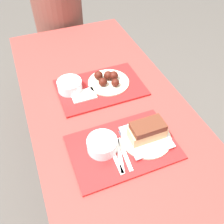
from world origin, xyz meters
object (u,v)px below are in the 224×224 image
object	(u,v)px
tray_near	(123,147)
bowl_coleslaw_far	(70,85)
bowl_coleslaw_near	(102,144)
wings_plate_far	(108,80)
brisket_sandwich_plate	(147,133)
person_seated_across	(58,14)
tray_far	(101,88)

from	to	relation	value
tray_near	bowl_coleslaw_far	distance (m)	0.46
bowl_coleslaw_near	wings_plate_far	bearing A→B (deg)	65.87
bowl_coleslaw_near	brisket_sandwich_plate	size ratio (longest dim) A/B	0.58
tray_near	wings_plate_far	bearing A→B (deg)	77.49
tray_near	bowl_coleslaw_near	size ratio (longest dim) A/B	3.56
wings_plate_far	tray_near	bearing A→B (deg)	-102.51
bowl_coleslaw_near	person_seated_across	world-z (taller)	person_seated_across
bowl_coleslaw_near	person_seated_across	bearing A→B (deg)	84.85
wings_plate_far	brisket_sandwich_plate	bearing A→B (deg)	-87.73
brisket_sandwich_plate	wings_plate_far	bearing A→B (deg)	92.27
tray_near	person_seated_across	distance (m)	1.36
tray_near	bowl_coleslaw_near	distance (m)	0.10
wings_plate_far	person_seated_across	xyz separation A→B (m)	(-0.06, 0.93, -0.03)
bowl_coleslaw_far	person_seated_across	xyz separation A→B (m)	(0.15, 0.91, -0.04)
tray_near	person_seated_across	size ratio (longest dim) A/B	0.60
bowl_coleslaw_far	wings_plate_far	world-z (taller)	wings_plate_far
tray_near	bowl_coleslaw_far	size ratio (longest dim) A/B	3.56
tray_near	bowl_coleslaw_near	xyz separation A→B (m)	(-0.09, 0.02, 0.04)
brisket_sandwich_plate	person_seated_across	bearing A→B (deg)	93.24
bowl_coleslaw_far	person_seated_across	distance (m)	0.92
brisket_sandwich_plate	wings_plate_far	xyz separation A→B (m)	(-0.02, 0.42, -0.02)
brisket_sandwich_plate	person_seated_across	distance (m)	1.36
wings_plate_far	person_seated_across	distance (m)	0.93
tray_near	bowl_coleslaw_near	world-z (taller)	bowl_coleslaw_near
tray_near	wings_plate_far	size ratio (longest dim) A/B	2.03
person_seated_across	bowl_coleslaw_near	bearing A→B (deg)	-95.15
tray_far	bowl_coleslaw_far	distance (m)	0.17
tray_far	brisket_sandwich_plate	bearing A→B (deg)	-80.57
tray_far	person_seated_across	size ratio (longest dim) A/B	0.60
tray_far	bowl_coleslaw_near	size ratio (longest dim) A/B	3.56
tray_far	person_seated_across	world-z (taller)	person_seated_across
bowl_coleslaw_near	bowl_coleslaw_far	bearing A→B (deg)	93.71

